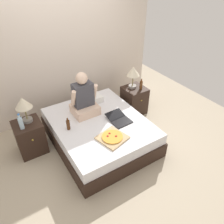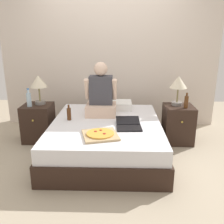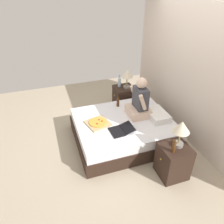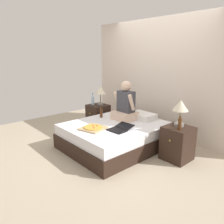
# 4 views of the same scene
# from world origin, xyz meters

# --- Properties ---
(ground_plane) EXTENTS (5.83, 5.83, 0.00)m
(ground_plane) POSITION_xyz_m (0.00, 0.00, 0.00)
(ground_plane) COLOR tan
(wall_back) EXTENTS (3.83, 0.12, 2.50)m
(wall_back) POSITION_xyz_m (0.00, 1.28, 1.25)
(wall_back) COLOR beige
(wall_back) RESTS_ON ground
(bed) EXTENTS (1.53, 1.85, 0.47)m
(bed) POSITION_xyz_m (0.00, 0.00, 0.23)
(bed) COLOR black
(bed) RESTS_ON ground
(nightstand_left) EXTENTS (0.44, 0.47, 0.58)m
(nightstand_left) POSITION_xyz_m (-1.09, 0.43, 0.29)
(nightstand_left) COLOR black
(nightstand_left) RESTS_ON ground
(lamp_on_left_nightstand) EXTENTS (0.26, 0.26, 0.45)m
(lamp_on_left_nightstand) POSITION_xyz_m (-1.05, 0.48, 0.91)
(lamp_on_left_nightstand) COLOR gray
(lamp_on_left_nightstand) RESTS_ON nightstand_left
(water_bottle) EXTENTS (0.07, 0.07, 0.28)m
(water_bottle) POSITION_xyz_m (-1.17, 0.34, 0.69)
(water_bottle) COLOR silver
(water_bottle) RESTS_ON nightstand_left
(nightstand_right) EXTENTS (0.44, 0.47, 0.58)m
(nightstand_right) POSITION_xyz_m (1.09, 0.43, 0.29)
(nightstand_right) COLOR black
(nightstand_right) RESTS_ON ground
(lamp_on_right_nightstand) EXTENTS (0.26, 0.26, 0.45)m
(lamp_on_right_nightstand) POSITION_xyz_m (1.06, 0.48, 0.91)
(lamp_on_right_nightstand) COLOR gray
(lamp_on_right_nightstand) RESTS_ON nightstand_right
(beer_bottle) EXTENTS (0.06, 0.06, 0.23)m
(beer_bottle) POSITION_xyz_m (1.16, 0.33, 0.68)
(beer_bottle) COLOR #512D14
(beer_bottle) RESTS_ON nightstand_right
(pillow) EXTENTS (0.52, 0.34, 0.12)m
(pillow) POSITION_xyz_m (0.12, 0.64, 0.53)
(pillow) COLOR white
(pillow) RESTS_ON bed
(person_seated) EXTENTS (0.47, 0.40, 0.78)m
(person_seated) POSITION_xyz_m (-0.09, 0.35, 0.75)
(person_seated) COLOR beige
(person_seated) RESTS_ON bed
(laptop) EXTENTS (0.34, 0.43, 0.07)m
(laptop) POSITION_xyz_m (0.30, -0.18, 0.49)
(laptop) COLOR black
(laptop) RESTS_ON bed
(pizza_box) EXTENTS (0.49, 0.49, 0.05)m
(pizza_box) POSITION_xyz_m (-0.04, -0.50, 0.48)
(pizza_box) COLOR tan
(pizza_box) RESTS_ON bed
(beer_bottle_on_bed) EXTENTS (0.06, 0.06, 0.22)m
(beer_bottle_on_bed) POSITION_xyz_m (-0.52, 0.07, 0.56)
(beer_bottle_on_bed) COLOR #4C2811
(beer_bottle_on_bed) RESTS_ON bed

